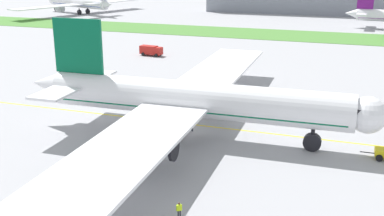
% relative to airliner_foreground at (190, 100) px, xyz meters
% --- Properties ---
extents(ground_plane, '(600.00, 600.00, 0.00)m').
position_rel_airliner_foreground_xyz_m(ground_plane, '(-0.78, 2.16, -5.57)').
color(ground_plane, '#9E9EA3').
rests_on(ground_plane, ground).
extents(apron_taxi_line, '(280.00, 0.36, 0.01)m').
position_rel_airliner_foreground_xyz_m(apron_taxi_line, '(-0.78, 5.08, -5.56)').
color(apron_taxi_line, yellow).
rests_on(apron_taxi_line, ground).
extents(grass_median_strip, '(320.00, 24.00, 0.10)m').
position_rel_airliner_foreground_xyz_m(grass_median_strip, '(-0.78, 100.01, -5.52)').
color(grass_median_strip, '#4C8438').
rests_on(grass_median_strip, ground).
extents(airliner_foreground, '(52.33, 83.41, 16.39)m').
position_rel_airliner_foreground_xyz_m(airliner_foreground, '(0.00, 0.00, 0.00)').
color(airliner_foreground, white).
rests_on(airliner_foreground, ground).
extents(ground_crew_wingwalker_port, '(0.53, 0.40, 1.63)m').
position_rel_airliner_foreground_xyz_m(ground_crew_wingwalker_port, '(-0.39, 2.22, -4.58)').
color(ground_crew_wingwalker_port, black).
rests_on(ground_crew_wingwalker_port, ground).
extents(ground_crew_marshaller_front, '(0.52, 0.49, 1.76)m').
position_rel_airliner_foreground_xyz_m(ground_crew_marshaller_front, '(6.59, -21.92, -4.50)').
color(ground_crew_marshaller_front, black).
rests_on(ground_crew_marshaller_front, ground).
extents(ground_crew_wingwalker_starboard, '(0.27, 0.57, 1.62)m').
position_rel_airliner_foreground_xyz_m(ground_crew_wingwalker_starboard, '(-10.48, -7.24, -4.58)').
color(ground_crew_wingwalker_starboard, black).
rests_on(ground_crew_wingwalker_starboard, ground).
extents(service_truck_baggage_loader, '(6.23, 3.12, 2.58)m').
position_rel_airliner_foreground_xyz_m(service_truck_baggage_loader, '(-29.63, 53.33, -4.11)').
color(service_truck_baggage_loader, '#B21E19').
rests_on(service_truck_baggage_loader, ground).
extents(parked_airliner_far_left, '(42.25, 68.16, 14.70)m').
position_rel_airliner_foreground_xyz_m(parked_airliner_far_left, '(-100.39, 133.09, -0.58)').
color(parked_airliner_far_left, white).
rests_on(parked_airliner_far_left, ground).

